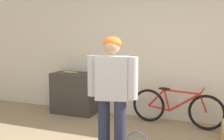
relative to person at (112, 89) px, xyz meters
name	(u,v)px	position (x,y,z in m)	size (l,w,h in m)	color
wall_back	(153,50)	(0.14, 1.78, 0.41)	(8.00, 0.07, 2.60)	beige
side_shelf	(74,93)	(-1.39, 1.48, -0.48)	(0.88, 0.49, 0.82)	#38332D
person	(112,89)	(0.00, 0.00, 0.00)	(0.69, 0.31, 1.56)	#23283D
bicycle	(176,107)	(0.64, 1.46, -0.57)	(1.61, 0.46, 0.68)	black
banana	(70,72)	(-1.45, 1.44, -0.05)	(0.36, 0.09, 0.04)	#EAD64C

